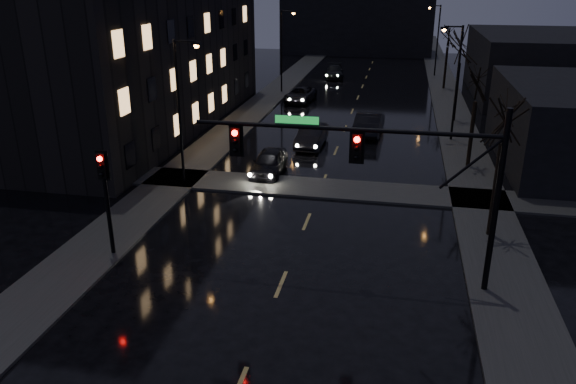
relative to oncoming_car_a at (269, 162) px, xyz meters
The scene contains 21 objects.
sidewalk_left 15.44m from the oncoming_car_a, 109.43° to the left, with size 3.00×140.00×0.12m, color #2D2D2B.
sidewalk_right 18.79m from the oncoming_car_a, 50.80° to the left, with size 3.00×140.00×0.12m, color #2D2D2B.
sidewalk_cross 3.95m from the oncoming_car_a, 30.06° to the right, with size 40.00×3.00×0.12m, color #2D2D2B.
apartment_block 17.07m from the oncoming_car_a, 143.97° to the left, with size 12.00×30.00×12.00m, color black.
commercial_right_far 34.34m from the oncoming_car_a, 53.53° to the left, with size 12.00×18.00×6.00m, color black.
far_block 57.65m from the oncoming_car_a, 89.63° to the left, with size 22.00×10.00×8.00m, color black.
signal_mast 14.15m from the oncoming_car_a, 57.79° to the right, with size 11.11×0.41×7.00m.
signal_pole_left 12.39m from the oncoming_car_a, 109.84° to the right, with size 0.35×0.41×4.53m.
tree_near 14.50m from the oncoming_car_a, 28.72° to the right, with size 3.52×3.52×8.08m.
tree_mid_a 13.31m from the oncoming_car_a, 16.79° to the left, with size 3.30×3.30×7.58m.
tree_mid_b 20.37m from the oncoming_car_a, 52.89° to the left, with size 3.74×3.74×8.59m.
tree_far 32.25m from the oncoming_car_a, 68.29° to the left, with size 3.43×3.43×7.88m.
streetlight_l_near 6.33m from the oncoming_car_a, 149.84° to the right, with size 1.53×0.28×8.00m.
streetlight_l_far 25.24m from the oncoming_car_a, 99.74° to the left, with size 1.53×0.28×8.00m.
streetlight_r_mid 15.08m from the oncoming_car_a, 41.10° to the left, with size 1.53×0.28×8.00m.
streetlight_r_far 39.32m from the oncoming_car_a, 73.74° to the left, with size 1.53×0.28×8.00m.
oncoming_car_a is the anchor object (origin of this frame).
oncoming_car_b 6.42m from the oncoming_car_a, 75.88° to the left, with size 1.61×4.61×1.52m, color black.
oncoming_car_c 20.54m from the oncoming_car_a, 94.98° to the left, with size 2.26×4.89×1.36m, color black.
oncoming_car_d 34.17m from the oncoming_car_a, 90.40° to the left, with size 2.06×5.07×1.47m, color black.
lead_car 11.52m from the oncoming_car_a, 62.74° to the left, with size 1.81×5.18×1.71m, color black.
Camera 1 is at (3.97, -10.44, 11.12)m, focal length 35.00 mm.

